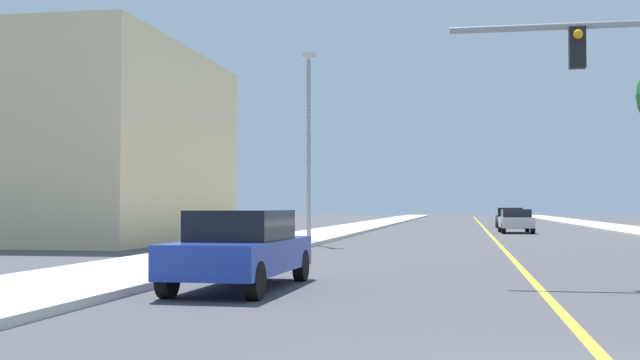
# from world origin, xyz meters

# --- Properties ---
(ground) EXTENTS (192.00, 192.00, 0.00)m
(ground) POSITION_xyz_m (0.00, 42.00, 0.00)
(ground) COLOR #47474C
(sidewalk_left) EXTENTS (3.58, 168.00, 0.15)m
(sidewalk_left) POSITION_xyz_m (-8.76, 42.00, 0.07)
(sidewalk_left) COLOR beige
(sidewalk_left) RESTS_ON ground
(lane_marking_center) EXTENTS (0.16, 144.00, 0.01)m
(lane_marking_center) POSITION_xyz_m (0.00, 42.00, 0.00)
(lane_marking_center) COLOR yellow
(lane_marking_center) RESTS_ON ground
(building_left_near) EXTENTS (12.48, 14.21, 8.35)m
(building_left_near) POSITION_xyz_m (-19.21, 26.30, 4.17)
(building_left_near) COLOR beige
(building_left_near) RESTS_ON ground
(street_lamp) EXTENTS (0.56, 0.28, 7.52)m
(street_lamp) POSITION_xyz_m (-7.47, 24.76, 4.33)
(street_lamp) COLOR gray
(street_lamp) RESTS_ON sidewalk_left
(car_silver) EXTENTS (1.87, 4.29, 1.36)m
(car_silver) POSITION_xyz_m (1.55, 40.67, 0.71)
(car_silver) COLOR #BCBCC1
(car_silver) RESTS_ON ground
(car_black) EXTENTS (2.00, 3.95, 1.43)m
(car_black) POSITION_xyz_m (1.85, 52.21, 0.73)
(car_black) COLOR black
(car_black) RESTS_ON ground
(car_blue) EXTENTS (1.80, 4.56, 1.45)m
(car_blue) POSITION_xyz_m (-5.45, 7.88, 0.76)
(car_blue) COLOR #1E389E
(car_blue) RESTS_ON ground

